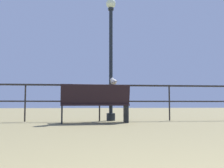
# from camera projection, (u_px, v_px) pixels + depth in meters

# --- Properties ---
(pier_railing) EXTENTS (25.37, 0.05, 1.07)m
(pier_railing) POSITION_uv_depth(u_px,v_px,m) (100.00, 94.00, 7.62)
(pier_railing) COLOR #282421
(pier_railing) RESTS_ON ground_plane
(bench_near_left) EXTENTS (1.82, 0.79, 1.00)m
(bench_near_left) POSITION_uv_depth(u_px,v_px,m) (95.00, 102.00, 6.81)
(bench_near_left) COLOR black
(bench_near_left) RESTS_ON ground_plane
(lamppost_center) EXTENTS (0.30, 0.30, 3.85)m
(lamppost_center) POSITION_uv_depth(u_px,v_px,m) (111.00, 49.00, 7.94)
(lamppost_center) COLOR black
(lamppost_center) RESTS_ON ground_plane
(seagull_on_rail) EXTENTS (0.24, 0.45, 0.21)m
(seagull_on_rail) POSITION_uv_depth(u_px,v_px,m) (113.00, 81.00, 7.71)
(seagull_on_rail) COLOR beige
(seagull_on_rail) RESTS_ON pier_railing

